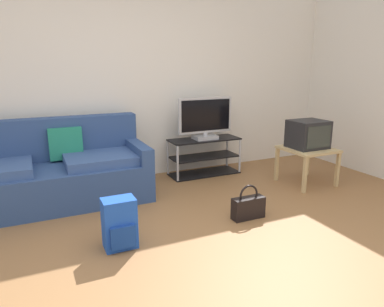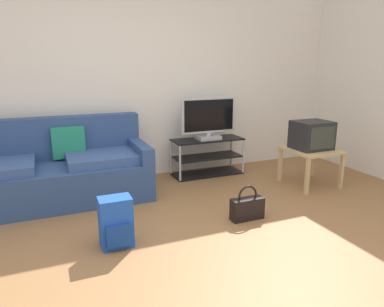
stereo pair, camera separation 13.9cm
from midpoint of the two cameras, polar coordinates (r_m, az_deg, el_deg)
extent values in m
cube|color=olive|center=(2.81, 2.58, -17.88)|extent=(9.00, 9.80, 0.02)
cube|color=silver|center=(4.69, -11.47, 12.35)|extent=(9.00, 0.10, 2.70)
cube|color=navy|center=(4.16, -22.69, -4.81)|extent=(2.08, 0.88, 0.41)
cube|color=navy|center=(4.38, -23.46, 2.09)|extent=(2.08, 0.20, 0.48)
cube|color=navy|center=(4.21, -9.81, 0.55)|extent=(0.14, 0.88, 0.18)
cube|color=#365289|center=(4.08, -14.96, -0.78)|extent=(0.83, 0.62, 0.10)
cube|color=#238466|center=(4.27, -20.57, 1.54)|extent=(0.36, 0.13, 0.36)
cube|color=black|center=(4.80, 1.16, 2.28)|extent=(0.96, 0.38, 0.02)
cube|color=black|center=(4.85, 1.15, -0.49)|extent=(0.92, 0.36, 0.02)
cube|color=black|center=(4.92, 1.13, -3.19)|extent=(0.96, 0.38, 0.02)
cylinder|color=#B7B7BC|center=(4.52, -3.21, -1.63)|extent=(0.03, 0.03, 0.50)
cylinder|color=#B7B7BC|center=(4.93, 6.92, -0.37)|extent=(0.03, 0.03, 0.50)
cylinder|color=#B7B7BC|center=(4.83, -4.74, -0.60)|extent=(0.03, 0.03, 0.50)
cylinder|color=#B7B7BC|center=(5.21, 4.92, 0.50)|extent=(0.03, 0.03, 0.50)
cube|color=#B2B2B7|center=(4.77, 1.27, 2.64)|extent=(0.31, 0.22, 0.05)
cube|color=#B2B2B7|center=(4.76, 1.27, 3.17)|extent=(0.05, 0.04, 0.04)
cube|color=#B2B2B7|center=(4.72, 1.29, 6.20)|extent=(0.77, 0.04, 0.47)
cube|color=black|center=(4.70, 1.41, 6.17)|extent=(0.71, 0.01, 0.41)
cube|color=tan|center=(4.63, 17.33, 0.68)|extent=(0.58, 0.58, 0.03)
cube|color=tan|center=(4.33, 16.83, -3.37)|extent=(0.04, 0.04, 0.43)
cube|color=tan|center=(4.68, 21.60, -2.46)|extent=(0.04, 0.04, 0.43)
cube|color=tan|center=(4.71, 12.68, -1.69)|extent=(0.04, 0.04, 0.43)
cube|color=tan|center=(5.04, 17.38, -0.97)|extent=(0.04, 0.04, 0.43)
cube|color=#232326|center=(4.60, 17.34, 2.99)|extent=(0.44, 0.36, 0.34)
cube|color=#333833|center=(4.47, 18.92, 2.54)|extent=(0.36, 0.01, 0.27)
cube|color=blue|center=(3.03, -12.92, -10.89)|extent=(0.27, 0.18, 0.43)
cube|color=navy|center=(2.97, -12.38, -13.05)|extent=(0.20, 0.04, 0.19)
cylinder|color=navy|center=(3.11, -14.74, -9.89)|extent=(0.04, 0.04, 0.34)
cylinder|color=navy|center=(3.14, -12.04, -9.53)|extent=(0.04, 0.04, 0.34)
cube|color=black|center=(3.55, 7.91, -8.68)|extent=(0.33, 0.12, 0.21)
torus|color=black|center=(3.50, 7.99, -6.61)|extent=(0.21, 0.02, 0.21)
camera|label=1|loc=(0.07, -91.08, -0.27)|focal=33.13mm
camera|label=2|loc=(0.07, 88.92, 0.27)|focal=33.13mm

